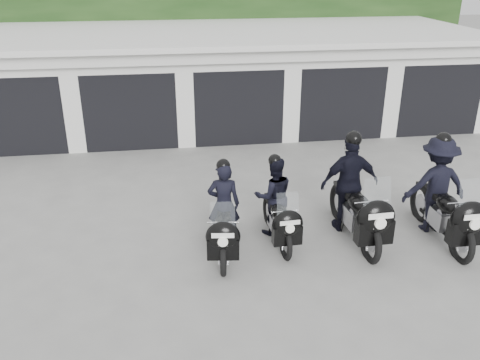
{
  "coord_description": "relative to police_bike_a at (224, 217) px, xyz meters",
  "views": [
    {
      "loc": [
        -2.04,
        -8.69,
        5.09
      ],
      "look_at": [
        -0.7,
        0.46,
        1.05
      ],
      "focal_mm": 38.0,
      "sensor_mm": 36.0,
      "label": 1
    }
  ],
  "objects": [
    {
      "name": "police_bike_d",
      "position": [
        4.26,
        0.06,
        0.19
      ],
      "size": [
        1.29,
        2.45,
        2.14
      ],
      "rotation": [
        0.0,
        0.0,
        -0.01
      ],
      "color": "black",
      "rests_on": "ground"
    },
    {
      "name": "police_bike_a",
      "position": [
        0.0,
        0.0,
        0.0
      ],
      "size": [
        0.78,
        2.07,
        1.81
      ],
      "rotation": [
        0.0,
        0.0,
        -0.13
      ],
      "color": "black",
      "rests_on": "ground"
    },
    {
      "name": "police_bike_b",
      "position": [
        1.07,
        0.4,
        0.01
      ],
      "size": [
        0.81,
        1.99,
        1.73
      ],
      "rotation": [
        0.0,
        0.0,
        0.04
      ],
      "color": "black",
      "rests_on": "ground"
    },
    {
      "name": "ground",
      "position": [
        1.14,
        0.44,
        -0.72
      ],
      "size": [
        80.0,
        80.0,
        0.0
      ],
      "primitive_type": "plane",
      "color": "gray",
      "rests_on": "ground"
    },
    {
      "name": "police_bike_c",
      "position": [
        2.58,
        0.3,
        0.2
      ],
      "size": [
        1.2,
        2.48,
        2.16
      ],
      "rotation": [
        0.0,
        0.0,
        0.03
      ],
      "color": "black",
      "rests_on": "ground"
    },
    {
      "name": "background_vegetation",
      "position": [
        1.51,
        13.36,
        2.05
      ],
      "size": [
        20.0,
        3.9,
        5.8
      ],
      "color": "#173212",
      "rests_on": "ground"
    },
    {
      "name": "garage_block",
      "position": [
        1.14,
        8.5,
        0.71
      ],
      "size": [
        16.4,
        6.8,
        2.96
      ],
      "color": "silver",
      "rests_on": "ground"
    }
  ]
}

